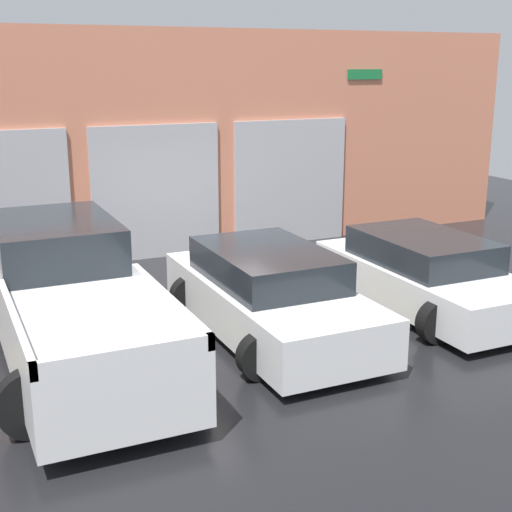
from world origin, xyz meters
TOP-DOWN VIEW (x-y plane):
  - ground_plane at (0.00, 0.00)m, footprint 28.00×28.00m
  - shophouse_building at (-0.01, 3.29)m, footprint 17.31×0.68m
  - pickup_truck at (-2.84, -1.69)m, footprint 2.42×5.34m
  - sedan_white at (0.00, -1.98)m, footprint 2.20×4.39m
  - sedan_side at (2.84, -1.98)m, footprint 2.17×4.20m
  - parking_stripe_left at (-1.42, -2.00)m, footprint 0.12×2.20m
  - parking_stripe_centre at (1.42, -2.00)m, footprint 0.12×2.20m
  - parking_stripe_right at (4.26, -2.00)m, footprint 0.12×2.20m

SIDE VIEW (x-z plane):
  - ground_plane at x=0.00m, z-range 0.00..0.00m
  - parking_stripe_left at x=-1.42m, z-range 0.00..0.01m
  - parking_stripe_centre at x=1.42m, z-range 0.00..0.01m
  - parking_stripe_right at x=4.26m, z-range 0.00..0.01m
  - sedan_side at x=2.84m, z-range -0.03..1.20m
  - sedan_white at x=0.00m, z-range -0.04..1.27m
  - pickup_truck at x=-2.84m, z-range -0.05..1.69m
  - shophouse_building at x=-0.01m, z-range -0.03..4.61m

